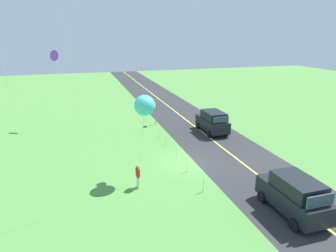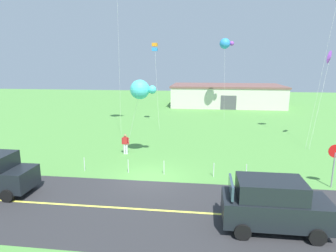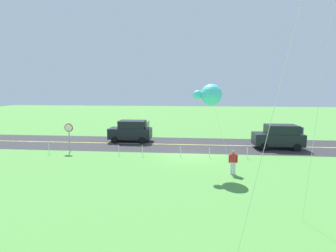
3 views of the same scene
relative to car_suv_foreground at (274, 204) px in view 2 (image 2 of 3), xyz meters
The scene contains 16 objects.
ground_plane 8.11m from the car_suv_foreground, 141.63° to the left, with size 120.00×120.00×0.10m, color #549342.
asphalt_road 6.47m from the car_suv_foreground, behind, with size 120.00×7.00×0.00m, color #2D2D30.
road_centre_stripe 6.47m from the car_suv_foreground, behind, with size 120.00×0.16×0.00m, color #E5E04C.
car_suv_foreground is the anchor object (origin of this frame).
stop_sign 6.57m from the car_suv_foreground, 48.30° to the left, with size 0.76×0.08×2.56m.
person_adult_near 13.19m from the car_suv_foreground, 133.46° to the left, with size 0.58×0.22×1.60m.
kite_red_low 12.20m from the car_suv_foreground, 131.03° to the left, with size 2.65×1.59×5.86m.
kite_green_far 30.15m from the car_suv_foreground, 90.90° to the left, with size 1.90×4.20×10.32m.
kite_pink_drift 17.79m from the car_suv_foreground, 63.54° to the left, with size 2.19×2.82×8.08m.
kite_orange_near 23.74m from the car_suv_foreground, 112.45° to the left, with size 1.11×2.75×9.21m.
warehouse_distant 38.67m from the car_suv_foreground, 89.02° to the left, with size 18.36×10.20×3.50m.
fence_post_0 12.23m from the car_suv_foreground, 152.28° to the left, with size 0.05×0.05×0.90m, color silver.
fence_post_1 9.70m from the car_suv_foreground, 144.04° to the left, with size 0.05×0.05×0.90m, color silver.
fence_post_2 7.92m from the car_suv_foreground, 133.95° to the left, with size 0.05×0.05×0.90m, color silver.
fence_post_3 6.18m from the car_suv_foreground, 112.24° to the left, with size 0.05×0.05×0.90m, color silver.
fence_post_4 5.73m from the car_suv_foreground, 93.31° to the left, with size 0.05×0.05×0.90m, color silver.
Camera 2 is at (3.28, -16.76, 6.95)m, focal length 31.08 mm.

